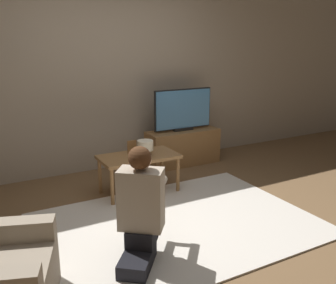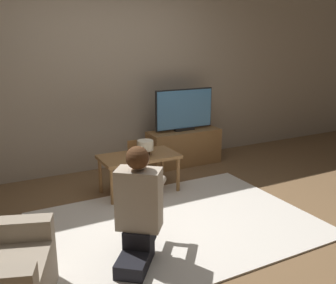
{
  "view_description": "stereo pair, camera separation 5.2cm",
  "coord_description": "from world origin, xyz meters",
  "px_view_note": "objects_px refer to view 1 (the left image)",
  "views": [
    {
      "loc": [
        -1.62,
        -2.77,
        1.68
      ],
      "look_at": [
        0.23,
        0.6,
        0.64
      ],
      "focal_mm": 40.0,
      "sensor_mm": 36.0,
      "label": 1
    },
    {
      "loc": [
        -1.57,
        -2.8,
        1.68
      ],
      "look_at": [
        0.23,
        0.6,
        0.64
      ],
      "focal_mm": 40.0,
      "sensor_mm": 36.0,
      "label": 2
    }
  ],
  "objects_px": {
    "tv": "(183,110)",
    "person_kneeling": "(141,205)",
    "coffee_table": "(139,160)",
    "table_lamp": "(145,146)"
  },
  "relations": [
    {
      "from": "tv",
      "to": "person_kneeling",
      "type": "relative_size",
      "value": 0.95
    },
    {
      "from": "coffee_table",
      "to": "table_lamp",
      "type": "relative_size",
      "value": 4.84
    },
    {
      "from": "tv",
      "to": "coffee_table",
      "type": "distance_m",
      "value": 1.23
    },
    {
      "from": "tv",
      "to": "table_lamp",
      "type": "bearing_deg",
      "value": -142.36
    },
    {
      "from": "person_kneeling",
      "to": "table_lamp",
      "type": "distance_m",
      "value": 1.35
    },
    {
      "from": "coffee_table",
      "to": "person_kneeling",
      "type": "bearing_deg",
      "value": -113.53
    },
    {
      "from": "tv",
      "to": "table_lamp",
      "type": "xyz_separation_m",
      "value": [
        -0.9,
        -0.7,
        -0.23
      ]
    },
    {
      "from": "tv",
      "to": "table_lamp",
      "type": "distance_m",
      "value": 1.16
    },
    {
      "from": "tv",
      "to": "coffee_table",
      "type": "xyz_separation_m",
      "value": [
        -0.97,
        -0.66,
        -0.38
      ]
    },
    {
      "from": "person_kneeling",
      "to": "table_lamp",
      "type": "height_order",
      "value": "person_kneeling"
    }
  ]
}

